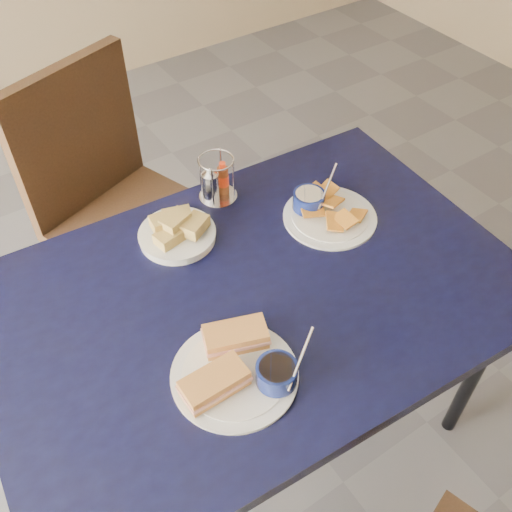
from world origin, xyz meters
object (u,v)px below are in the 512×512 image
dining_table (255,305)px  bread_basket (177,231)px  chair_far (118,189)px  condiment_caddy (216,182)px  sandwich_plate (238,367)px  plantain_plate (322,210)px

dining_table → bread_basket: bearing=104.9°
chair_far → condiment_caddy: chair_far is taller
sandwich_plate → condiment_caddy: bearing=63.6°
dining_table → plantain_plate: 0.34m
sandwich_plate → plantain_plate: size_ratio=1.17×
dining_table → chair_far: chair_far is taller
chair_far → condiment_caddy: 0.49m
condiment_caddy → plantain_plate: bearing=-48.2°
plantain_plate → chair_far: bearing=120.0°
sandwich_plate → plantain_plate: (0.47, 0.30, -0.01)m
dining_table → chair_far: size_ratio=1.35×
bread_basket → plantain_plate: bearing=-20.4°
dining_table → plantain_plate: size_ratio=5.22×
bread_basket → condiment_caddy: 0.20m
chair_far → bread_basket: chair_far is taller
condiment_caddy → chair_far: bearing=111.6°
plantain_plate → condiment_caddy: condiment_caddy is taller
plantain_plate → condiment_caddy: (-0.21, 0.23, 0.04)m
bread_basket → condiment_caddy: condiment_caddy is taller
chair_far → condiment_caddy: bearing=-68.4°
chair_far → sandwich_plate: (-0.10, -0.93, 0.20)m
chair_far → plantain_plate: 0.76m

